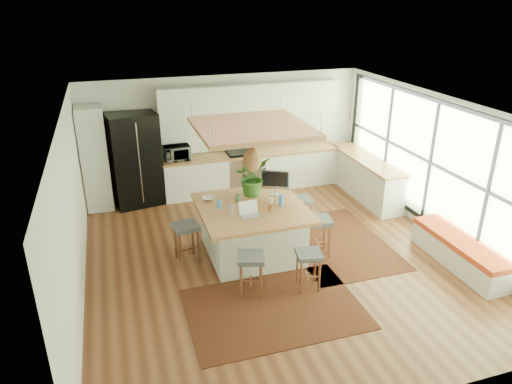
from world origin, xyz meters
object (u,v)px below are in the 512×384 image
object	(u,v)px
fridge	(135,164)
stool_near_left	(251,274)
stool_right_back	(300,214)
island_plant	(252,181)
stool_near_right	(308,269)
monitor	(275,182)
laptop	(251,210)
stool_left_side	(187,243)
island	(252,230)
microwave	(177,151)
stool_right_front	(318,237)

from	to	relation	value
fridge	stool_near_left	bearing A→B (deg)	-81.31
stool_right_back	island_plant	world-z (taller)	island_plant
island_plant	stool_right_back	bearing A→B (deg)	2.69
stool_near_right	monitor	world-z (taller)	monitor
stool_near_left	monitor	world-z (taller)	monitor
stool_near_left	laptop	xyz separation A→B (m)	(0.25, 0.83, 0.70)
stool_left_side	monitor	xyz separation A→B (m)	(1.73, 0.27, 0.83)
island	microwave	distance (m)	3.12
stool_near_left	microwave	world-z (taller)	microwave
microwave	stool_near_left	bearing A→B (deg)	-86.63
stool_near_right	stool_left_side	xyz separation A→B (m)	(-1.69, 1.42, 0.00)
laptop	island_plant	world-z (taller)	island_plant
island	stool_right_front	bearing A→B (deg)	-19.12
stool_right_front	island_plant	distance (m)	1.57
island	island_plant	size ratio (longest dim) A/B	2.66
laptop	monitor	distance (m)	1.01
fridge	laptop	xyz separation A→B (m)	(1.65, -3.29, 0.12)
stool_near_right	island_plant	distance (m)	2.07
monitor	microwave	size ratio (longest dim) A/B	0.92
stool_near_right	monitor	size ratio (longest dim) A/B	1.23
fridge	monitor	distance (m)	3.48
stool_right_front	stool_left_side	size ratio (longest dim) A/B	1.01
island	laptop	world-z (taller)	laptop
island	monitor	bearing A→B (deg)	33.63
fridge	stool_right_front	xyz separation A→B (m)	(2.90, -3.32, -0.57)
stool_left_side	island_plant	bearing A→B (deg)	17.76
fridge	stool_right_back	bearing A→B (deg)	-48.64
monitor	stool_near_right	bearing A→B (deg)	-63.34
island_plant	stool_near_right	bearing A→B (deg)	-78.86
stool_right_front	microwave	world-z (taller)	microwave
island	monitor	world-z (taller)	monitor
stool_near_right	island_plant	bearing A→B (deg)	101.14
fridge	island_plant	distance (m)	3.10
fridge	stool_left_side	xyz separation A→B (m)	(0.62, -2.82, -0.57)
stool_near_left	stool_right_back	bearing A→B (deg)	48.66
stool_right_back	monitor	bearing A→B (deg)	-161.26
fridge	stool_left_side	distance (m)	2.95
island	microwave	xyz separation A→B (m)	(-0.86, 2.92, 0.66)
laptop	island_plant	xyz separation A→B (m)	(0.29, 0.89, 0.15)
stool_near_left	stool_right_back	size ratio (longest dim) A/B	0.98
fridge	island	bearing A→B (deg)	-68.75
stool_near_left	fridge	bearing A→B (deg)	108.77
island	fridge	bearing A→B (deg)	121.33
stool_left_side	island_plant	world-z (taller)	island_plant
island	stool_near_right	xyz separation A→B (m)	(0.53, -1.32, -0.11)
island	stool_right_back	bearing A→B (deg)	26.35
fridge	laptop	world-z (taller)	fridge
stool_right_back	monitor	distance (m)	1.05
fridge	microwave	xyz separation A→B (m)	(0.92, -0.01, 0.20)
stool_right_front	monitor	world-z (taller)	monitor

